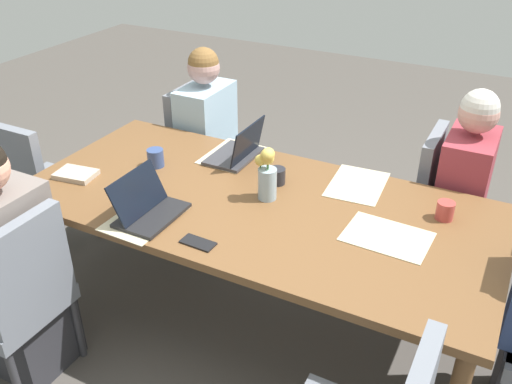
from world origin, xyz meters
TOP-DOWN VIEW (x-y plane):
  - ground_plane at (0.00, 0.00)m, footprint 10.00×10.00m
  - dining_table at (0.00, 0.00)m, footprint 2.28×1.07m
  - chair_near_left_near at (-0.77, -0.84)m, footprint 0.44×0.44m
  - person_near_left_near at (-0.84, -0.78)m, footprint 0.36×0.40m
  - chair_far_left_far at (0.77, 0.82)m, footprint 0.44×0.44m
  - person_far_left_far at (0.84, 0.76)m, footprint 0.36×0.40m
  - chair_near_right_near at (0.84, -0.84)m, footprint 0.44×0.44m
  - person_near_right_near at (0.77, -0.78)m, footprint 0.36×0.40m
  - chair_head_right_right_mid at (1.47, 0.04)m, footprint 0.44×0.44m
  - flower_vase at (-0.03, -0.05)m, footprint 0.10×0.09m
  - placemat_near_left_near at (-0.38, -0.38)m, footprint 0.29×0.38m
  - placemat_head_left_left_mid at (-0.64, 0.01)m, footprint 0.37×0.27m
  - placemat_far_left_far at (0.38, 0.37)m, footprint 0.27×0.37m
  - placemat_near_right_near at (0.34, -0.38)m, footprint 0.26×0.36m
  - laptop_far_left_far at (0.37, 0.34)m, footprint 0.22×0.32m
  - laptop_near_right_near at (0.29, -0.35)m, footprint 0.22×0.32m
  - coffee_mug_near_left at (-0.01, -0.20)m, footprint 0.09×0.09m
  - coffee_mug_near_right at (0.64, -0.08)m, footprint 0.09×0.09m
  - coffee_mug_centre_left at (-0.83, -0.26)m, footprint 0.08×0.08m
  - book_red_cover at (0.94, 0.21)m, footprint 0.22×0.17m
  - phone_black at (0.06, 0.42)m, footprint 0.15×0.08m

SIDE VIEW (x-z plane):
  - ground_plane at x=0.00m, z-range 0.00..0.00m
  - chair_near_left_near at x=-0.77m, z-range 0.05..0.95m
  - chair_far_left_far at x=0.77m, z-range 0.05..0.95m
  - chair_near_right_near at x=0.84m, z-range 0.05..0.95m
  - chair_head_right_right_mid at x=1.47m, z-range 0.05..0.95m
  - person_near_left_near at x=-0.84m, z-range -0.07..1.12m
  - person_far_left_far at x=0.84m, z-range -0.07..1.12m
  - person_near_right_near at x=0.77m, z-range -0.07..1.12m
  - dining_table at x=0.00m, z-range 0.31..1.05m
  - placemat_near_left_near at x=-0.38m, z-range 0.75..0.75m
  - placemat_head_left_left_mid at x=-0.64m, z-range 0.75..0.75m
  - placemat_far_left_far at x=0.38m, z-range 0.75..0.75m
  - placemat_near_right_near at x=0.34m, z-range 0.75..0.75m
  - phone_black at x=0.06m, z-range 0.75..0.76m
  - book_red_cover at x=0.94m, z-range 0.75..0.77m
  - coffee_mug_near_left at x=-0.01m, z-range 0.75..0.83m
  - laptop_far_left_far at x=0.37m, z-range 0.69..0.89m
  - coffee_mug_centre_left at x=-0.83m, z-range 0.75..0.83m
  - laptop_near_right_near at x=0.29m, z-range 0.69..0.90m
  - coffee_mug_near_right at x=0.64m, z-range 0.75..0.84m
  - flower_vase at x=-0.03m, z-range 0.75..1.02m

